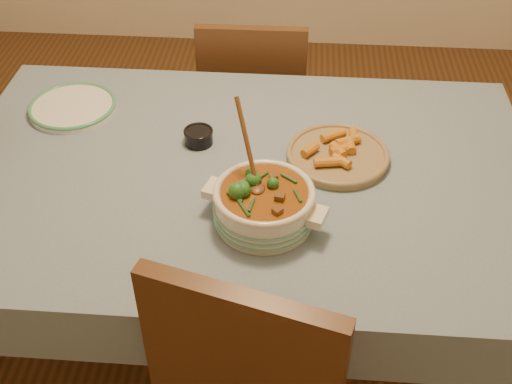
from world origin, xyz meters
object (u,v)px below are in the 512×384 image
stew_casserole (264,202)px  condiment_bowl (199,136)px  chair_far (253,102)px  white_plate (73,107)px  fried_plate (338,154)px  dining_table (243,194)px

stew_casserole → condiment_bowl: stew_casserole is taller
stew_casserole → chair_far: bearing=96.1°
white_plate → chair_far: bearing=42.9°
white_plate → chair_far: chair_far is taller
stew_casserole → fried_plate: (0.20, 0.28, -0.05)m
dining_table → stew_casserole: size_ratio=5.11×
fried_plate → chair_far: 0.81m
condiment_bowl → chair_far: chair_far is taller
chair_far → white_plate: bearing=42.1°
condiment_bowl → chair_far: 0.72m
white_plate → chair_far: (0.54, 0.50, -0.28)m
fried_plate → chair_far: chair_far is taller
dining_table → fried_plate: size_ratio=4.82×
stew_casserole → fried_plate: 0.34m
chair_far → fried_plate: bearing=112.6°
condiment_bowl → chair_far: (0.11, 0.65, -0.29)m
stew_casserole → white_plate: (-0.65, 0.47, -0.05)m
condiment_bowl → fried_plate: fried_plate is taller
dining_table → stew_casserole: 0.27m
dining_table → condiment_bowl: bearing=139.8°
stew_casserole → chair_far: (-0.10, 0.98, -0.33)m
white_plate → fried_plate: bearing=-13.0°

